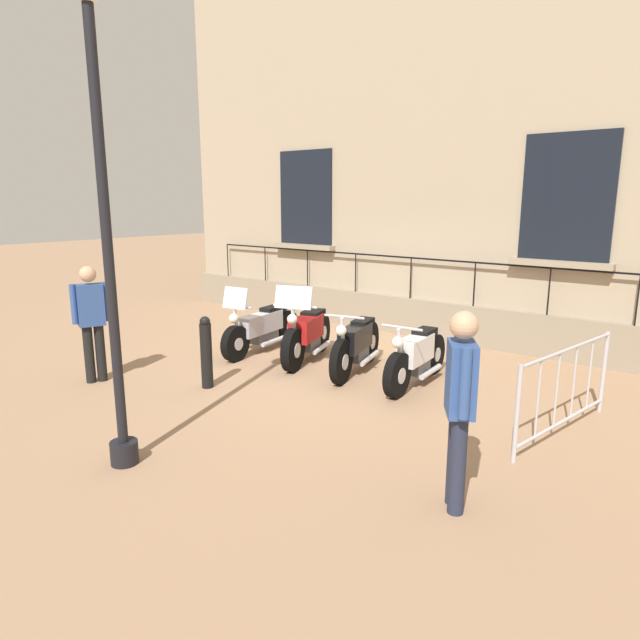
# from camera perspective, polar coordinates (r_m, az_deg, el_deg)

# --- Properties ---
(ground_plane) EXTENTS (60.00, 60.00, 0.00)m
(ground_plane) POSITION_cam_1_polar(r_m,az_deg,el_deg) (9.22, 1.60, -4.43)
(ground_plane) COLOR #9E7A5B
(building_facade) EXTENTS (0.82, 12.47, 8.19)m
(building_facade) POSITION_cam_1_polar(r_m,az_deg,el_deg) (11.33, 10.89, 18.81)
(building_facade) COLOR tan
(building_facade) RESTS_ON ground_plane
(motorcycle_silver) EXTENTS (2.13, 0.59, 1.24)m
(motorcycle_silver) POSITION_cam_1_polar(r_m,az_deg,el_deg) (9.88, -6.01, -0.87)
(motorcycle_silver) COLOR black
(motorcycle_silver) RESTS_ON ground_plane
(motorcycle_red) EXTENTS (1.89, 0.90, 1.35)m
(motorcycle_red) POSITION_cam_1_polar(r_m,az_deg,el_deg) (9.22, -1.35, -1.51)
(motorcycle_red) COLOR black
(motorcycle_red) RESTS_ON ground_plane
(motorcycle_black) EXTENTS (1.91, 0.74, 1.01)m
(motorcycle_black) POSITION_cam_1_polar(r_m,az_deg,el_deg) (8.65, 3.75, -2.59)
(motorcycle_black) COLOR black
(motorcycle_black) RESTS_ON ground_plane
(motorcycle_white) EXTENTS (1.90, 0.60, 0.98)m
(motorcycle_white) POSITION_cam_1_polar(r_m,az_deg,el_deg) (8.16, 9.90, -3.84)
(motorcycle_white) COLOR black
(motorcycle_white) RESTS_ON ground_plane
(lamppost) EXTENTS (0.29, 0.29, 4.61)m
(lamppost) POSITION_cam_1_polar(r_m,az_deg,el_deg) (5.63, -21.19, 8.83)
(lamppost) COLOR black
(lamppost) RESTS_ON ground_plane
(crowd_barrier) EXTENTS (2.12, 0.43, 1.05)m
(crowd_barrier) POSITION_cam_1_polar(r_m,az_deg,el_deg) (6.92, 23.96, -6.39)
(crowd_barrier) COLOR #B7B7BF
(crowd_barrier) RESTS_ON ground_plane
(bollard) EXTENTS (0.17, 0.17, 1.05)m
(bollard) POSITION_cam_1_polar(r_m,az_deg,el_deg) (8.06, -11.64, -3.25)
(bollard) COLOR black
(bollard) RESTS_ON ground_plane
(pedestrian_standing) EXTENTS (0.50, 0.34, 1.73)m
(pedestrian_standing) POSITION_cam_1_polar(r_m,az_deg,el_deg) (8.71, -22.48, 0.28)
(pedestrian_standing) COLOR black
(pedestrian_standing) RESTS_ON ground_plane
(pedestrian_walking) EXTENTS (0.46, 0.38, 1.77)m
(pedestrian_walking) POSITION_cam_1_polar(r_m,az_deg,el_deg) (4.86, 14.22, -7.91)
(pedestrian_walking) COLOR #23283D
(pedestrian_walking) RESTS_ON ground_plane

